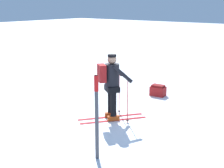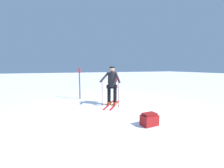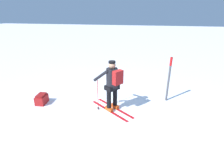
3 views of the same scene
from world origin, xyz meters
name	(u,v)px [view 1 (image 1 of 3)]	position (x,y,z in m)	size (l,w,h in m)	color
ground_plane	(117,115)	(0.00, 0.00, 0.00)	(80.00, 80.00, 0.00)	white
skier	(111,82)	(0.06, -0.34, 0.98)	(1.31, 1.63, 1.69)	red
dropped_backpack	(158,91)	(-0.07, 2.23, 0.17)	(0.49, 0.36, 0.36)	maroon
trail_marker	(97,112)	(1.17, -2.16, 0.95)	(0.08, 0.08, 1.64)	#4C4C51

